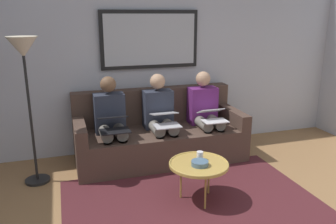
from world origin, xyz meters
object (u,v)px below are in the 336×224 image
object	(u,v)px
couch	(159,135)
framed_mirror	(150,40)
bowl	(200,163)
laptop_white	(213,115)
standing_lamp	(24,64)
person_right	(111,120)
laptop_black	(114,123)
coffee_table	(199,164)
laptop_silver	(165,119)
cup	(200,156)
person_left	(205,111)
person_middle	(160,115)

from	to	relation	value
couch	framed_mirror	world-z (taller)	framed_mirror
bowl	laptop_white	xyz separation A→B (m)	(-0.57, -0.96, 0.18)
couch	standing_lamp	distance (m)	1.90
person_right	laptop_black	world-z (taller)	person_right
bowl	laptop_black	world-z (taller)	laptop_black
coffee_table	laptop_silver	size ratio (longest dim) A/B	1.66
cup	person_right	bearing A→B (deg)	-54.47
laptop_white	standing_lamp	distance (m)	2.31
bowl	person_left	world-z (taller)	person_left
laptop_silver	person_right	world-z (taller)	person_right
person_middle	bowl	bearing A→B (deg)	93.13
person_middle	standing_lamp	size ratio (longest dim) A/B	0.69
person_middle	laptop_black	world-z (taller)	person_middle
bowl	standing_lamp	bearing A→B (deg)	-31.85
person_middle	laptop_black	bearing A→B (deg)	20.28
cup	laptop_silver	world-z (taller)	laptop_silver
bowl	framed_mirror	bearing A→B (deg)	-87.73
cup	laptop_white	xyz separation A→B (m)	(-0.52, -0.83, 0.16)
laptop_white	laptop_black	bearing A→B (deg)	-0.15
couch	coffee_table	xyz separation A→B (m)	(-0.08, 1.22, 0.09)
coffee_table	laptop_black	size ratio (longest dim) A/B	1.60
person_left	laptop_black	size ratio (longest dim) A/B	2.97
person_middle	laptop_black	distance (m)	0.68
person_left	cup	bearing A→B (deg)	64.12
bowl	laptop_silver	world-z (taller)	laptop_silver
framed_mirror	person_left	distance (m)	1.23
cup	bowl	bearing A→B (deg)	67.30
cup	person_left	world-z (taller)	person_left
person_left	person_right	bearing A→B (deg)	0.00
coffee_table	laptop_black	world-z (taller)	laptop_black
person_middle	standing_lamp	distance (m)	1.74
laptop_white	cup	bearing A→B (deg)	57.97
cup	laptop_black	distance (m)	1.14
coffee_table	cup	world-z (taller)	cup
person_left	person_right	distance (m)	1.28
bowl	standing_lamp	distance (m)	2.12
framed_mirror	laptop_silver	distance (m)	1.15
bowl	standing_lamp	xyz separation A→B (m)	(1.62, -1.00, 0.93)
framed_mirror	person_left	world-z (taller)	framed_mirror
framed_mirror	person_left	xyz separation A→B (m)	(-0.64, 0.46, -0.94)
bowl	person_middle	bearing A→B (deg)	-86.87
laptop_white	laptop_silver	size ratio (longest dim) A/B	0.92
person_left	person_middle	distance (m)	0.64
framed_mirror	laptop_silver	size ratio (longest dim) A/B	3.67
bowl	standing_lamp	size ratio (longest dim) A/B	0.10
coffee_table	laptop_white	size ratio (longest dim) A/B	1.80
person_middle	laptop_silver	size ratio (longest dim) A/B	3.09
person_left	laptop_white	bearing A→B (deg)	90.00
cup	standing_lamp	world-z (taller)	standing_lamp
bowl	laptop_white	world-z (taller)	laptop_white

